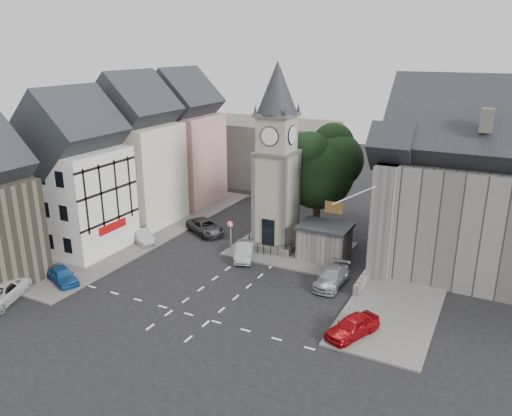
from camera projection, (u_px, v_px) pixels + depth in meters
The scene contains 23 objects.
ground at pixel (231, 282), 38.46m from camera, with size 120.00×120.00×0.00m, color black.
pavement_west at pixel (151, 231), 48.94m from camera, with size 6.00×30.00×0.14m, color #595651.
pavement_east at pixel (411, 272), 40.00m from camera, with size 6.00×26.00×0.14m, color #595651.
central_island at pixel (291, 249), 44.55m from camera, with size 10.00×8.00×0.16m, color #595651.
road_markings at pixel (191, 315), 33.81m from camera, with size 20.00×8.00×0.01m, color silver.
clock_tower at pixel (276, 159), 42.69m from camera, with size 4.86×4.86×16.25m.
stone_shelter at pixel (324, 242), 42.24m from camera, with size 4.30×3.30×3.08m.
town_tree at pixel (318, 163), 46.41m from camera, with size 7.20×7.20×10.80m.
warning_sign_post at pixel (230, 229), 43.81m from camera, with size 0.70×0.19×2.85m.
terrace_pink at pixel (182, 145), 56.66m from camera, with size 8.10×7.60×12.80m.
terrace_cream at pixel (136, 159), 49.90m from camera, with size 8.10×7.60×12.80m.
terrace_tudor at pixel (76, 181), 43.26m from camera, with size 8.10×7.60×12.00m.
backdrop_west at pixel (258, 151), 66.09m from camera, with size 20.00×10.00×8.00m, color #4C4944.
east_building at pixel (473, 195), 39.04m from camera, with size 14.40×11.40×12.60m.
east_boundary_wall at pixel (382, 253), 42.78m from camera, with size 0.40×16.00×0.90m, color #575550.
flagpole at pixel (353, 196), 36.19m from camera, with size 3.68×0.10×2.74m.
car_west_blue at pixel (62, 275), 38.18m from camera, with size 1.50×3.74×1.27m, color #194D8A.
car_west_silver at pixel (142, 236), 46.12m from camera, with size 1.33×3.81×1.26m, color #A9ABB2.
car_west_grey at pixel (205, 227), 48.28m from camera, with size 2.19×4.75×1.32m, color #2B2B2D.
car_island_silver at pixel (245, 251), 42.60m from camera, with size 1.44×4.12×1.36m, color #919599.
car_island_east at pixel (332, 277), 37.85m from camera, with size 1.81×4.46×1.29m, color gray.
car_east_red at pixel (352, 326), 31.18m from camera, with size 1.60×3.98×1.36m, color #9A080E.
pedestrian at pixel (381, 254), 41.65m from camera, with size 0.60×0.40×1.66m, color #A39787.
Camera 1 is at (17.56, -30.05, 17.44)m, focal length 35.00 mm.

